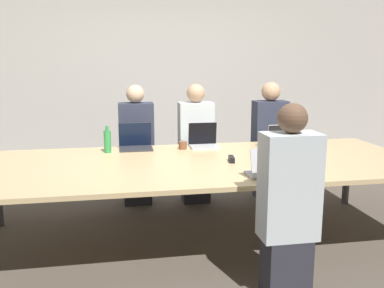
{
  "coord_description": "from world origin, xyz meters",
  "views": [
    {
      "loc": [
        -0.73,
        -3.83,
        1.7
      ],
      "look_at": [
        -0.02,
        0.1,
        0.9
      ],
      "focal_mm": 40.0,
      "sensor_mm": 36.0,
      "label": 1
    }
  ],
  "objects_px": {
    "person_far_center": "(196,146)",
    "cup_far_right": "(263,142)",
    "cup_far_center": "(183,145)",
    "laptop_far_right": "(283,139)",
    "laptop_far_midleft": "(136,141)",
    "laptop_far_center": "(204,140)",
    "person_near_midright": "(288,206)",
    "laptop_near_midright": "(268,168)",
    "person_far_right": "(269,142)",
    "person_far_midleft": "(137,147)",
    "stapler": "(231,159)",
    "bottle_far_midleft": "(107,141)"
  },
  "relations": [
    {
      "from": "person_near_midright",
      "to": "cup_far_center",
      "type": "bearing_deg",
      "value": -74.35
    },
    {
      "from": "laptop_far_right",
      "to": "bottle_far_midleft",
      "type": "distance_m",
      "value": 1.93
    },
    {
      "from": "bottle_far_midleft",
      "to": "cup_far_center",
      "type": "bearing_deg",
      "value": 2.04
    },
    {
      "from": "laptop_far_right",
      "to": "stapler",
      "type": "bearing_deg",
      "value": -139.71
    },
    {
      "from": "laptop_far_center",
      "to": "laptop_far_right",
      "type": "relative_size",
      "value": 0.91
    },
    {
      "from": "cup_far_center",
      "to": "stapler",
      "type": "height_order",
      "value": "cup_far_center"
    },
    {
      "from": "laptop_far_center",
      "to": "person_far_right",
      "type": "xyz_separation_m",
      "value": [
        0.91,
        0.4,
        -0.13
      ]
    },
    {
      "from": "laptop_near_midright",
      "to": "laptop_far_midleft",
      "type": "xyz_separation_m",
      "value": [
        -1.01,
        1.32,
        0.01
      ]
    },
    {
      "from": "person_far_center",
      "to": "stapler",
      "type": "bearing_deg",
      "value": -83.32
    },
    {
      "from": "cup_far_right",
      "to": "person_far_center",
      "type": "bearing_deg",
      "value": 144.83
    },
    {
      "from": "laptop_far_midleft",
      "to": "cup_far_right",
      "type": "bearing_deg",
      "value": -4.97
    },
    {
      "from": "laptop_far_center",
      "to": "person_far_right",
      "type": "height_order",
      "value": "person_far_right"
    },
    {
      "from": "laptop_far_right",
      "to": "person_far_midleft",
      "type": "distance_m",
      "value": 1.69
    },
    {
      "from": "person_near_midright",
      "to": "cup_far_right",
      "type": "height_order",
      "value": "person_near_midright"
    },
    {
      "from": "person_far_center",
      "to": "laptop_far_midleft",
      "type": "height_order",
      "value": "person_far_center"
    },
    {
      "from": "person_near_midright",
      "to": "person_far_right",
      "type": "height_order",
      "value": "person_far_right"
    },
    {
      "from": "person_near_midright",
      "to": "laptop_far_right",
      "type": "bearing_deg",
      "value": -110.88
    },
    {
      "from": "cup_far_right",
      "to": "bottle_far_midleft",
      "type": "bearing_deg",
      "value": -179.03
    },
    {
      "from": "person_far_right",
      "to": "person_far_midleft",
      "type": "xyz_separation_m",
      "value": [
        -1.62,
        0.04,
        -0.02
      ]
    },
    {
      "from": "person_far_center",
      "to": "stapler",
      "type": "xyz_separation_m",
      "value": [
        0.13,
        -1.11,
        0.09
      ]
    },
    {
      "from": "person_far_right",
      "to": "cup_far_right",
      "type": "relative_size",
      "value": 15.72
    },
    {
      "from": "cup_far_center",
      "to": "cup_far_right",
      "type": "distance_m",
      "value": 0.89
    },
    {
      "from": "laptop_far_center",
      "to": "person_far_right",
      "type": "distance_m",
      "value": 1.0
    },
    {
      "from": "person_near_midright",
      "to": "cup_far_right",
      "type": "bearing_deg",
      "value": -103.5
    },
    {
      "from": "laptop_far_right",
      "to": "stapler",
      "type": "xyz_separation_m",
      "value": [
        -0.78,
        -0.66,
        -0.04
      ]
    },
    {
      "from": "person_far_center",
      "to": "cup_far_right",
      "type": "xyz_separation_m",
      "value": [
        0.66,
        -0.47,
        0.11
      ]
    },
    {
      "from": "laptop_far_midleft",
      "to": "bottle_far_midleft",
      "type": "bearing_deg",
      "value": -153.05
    },
    {
      "from": "person_near_midright",
      "to": "laptop_far_midleft",
      "type": "xyz_separation_m",
      "value": [
        -0.97,
        1.84,
        0.15
      ]
    },
    {
      "from": "person_far_midleft",
      "to": "stapler",
      "type": "bearing_deg",
      "value": -54.81
    },
    {
      "from": "person_far_right",
      "to": "laptop_far_right",
      "type": "bearing_deg",
      "value": -91.16
    },
    {
      "from": "person_far_center",
      "to": "laptop_near_midright",
      "type": "bearing_deg",
      "value": -80.43
    },
    {
      "from": "cup_far_center",
      "to": "laptop_far_right",
      "type": "distance_m",
      "value": 1.14
    },
    {
      "from": "cup_far_right",
      "to": "laptop_far_midleft",
      "type": "distance_m",
      "value": 1.39
    },
    {
      "from": "cup_far_right",
      "to": "stapler",
      "type": "relative_size",
      "value": 0.59
    },
    {
      "from": "laptop_far_center",
      "to": "laptop_far_midleft",
      "type": "bearing_deg",
      "value": 177.02
    },
    {
      "from": "laptop_near_midright",
      "to": "laptop_far_midleft",
      "type": "relative_size",
      "value": 0.9
    },
    {
      "from": "laptop_far_center",
      "to": "laptop_near_midright",
      "type": "relative_size",
      "value": 0.99
    },
    {
      "from": "person_far_center",
      "to": "person_far_midleft",
      "type": "xyz_separation_m",
      "value": [
        -0.69,
        0.06,
        -0.0
      ]
    },
    {
      "from": "laptop_far_center",
      "to": "person_near_midright",
      "type": "height_order",
      "value": "person_near_midright"
    },
    {
      "from": "person_far_center",
      "to": "laptop_near_midright",
      "type": "distance_m",
      "value": 1.7
    },
    {
      "from": "person_far_center",
      "to": "laptop_far_right",
      "type": "distance_m",
      "value": 1.02
    },
    {
      "from": "cup_far_center",
      "to": "person_near_midright",
      "type": "height_order",
      "value": "person_near_midright"
    },
    {
      "from": "cup_far_center",
      "to": "person_near_midright",
      "type": "xyz_separation_m",
      "value": [
        0.48,
        -1.72,
        -0.11
      ]
    },
    {
      "from": "person_near_midright",
      "to": "person_far_center",
      "type": "bearing_deg",
      "value": -83.46
    },
    {
      "from": "laptop_near_midright",
      "to": "laptop_far_right",
      "type": "height_order",
      "value": "laptop_near_midright"
    },
    {
      "from": "stapler",
      "to": "laptop_near_midright",
      "type": "bearing_deg",
      "value": -67.06
    },
    {
      "from": "laptop_far_midleft",
      "to": "person_far_midleft",
      "type": "height_order",
      "value": "person_far_midleft"
    },
    {
      "from": "person_near_midright",
      "to": "laptop_far_midleft",
      "type": "distance_m",
      "value": 2.09
    },
    {
      "from": "person_far_midleft",
      "to": "bottle_far_midleft",
      "type": "relative_size",
      "value": 5.11
    },
    {
      "from": "person_far_center",
      "to": "cup_far_center",
      "type": "height_order",
      "value": "person_far_center"
    }
  ]
}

